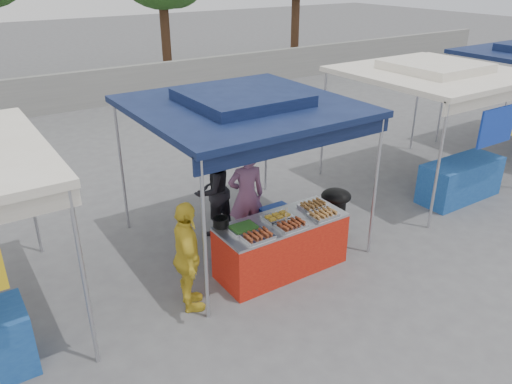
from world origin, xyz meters
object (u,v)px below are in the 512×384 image
wok_burner (335,208)px  vendor_woman (246,196)px  customer_person (188,258)px  helper_man (212,190)px  cooking_pot (221,222)px  vendor_table (281,245)px

wok_burner → vendor_woman: size_ratio=0.51×
vendor_woman → customer_person: bearing=48.4°
wok_burner → customer_person: (-3.01, -0.44, 0.29)m
helper_man → wok_burner: bearing=124.4°
cooking_pot → customer_person: customer_person is taller
vendor_woman → helper_man: bearing=-49.1°
vendor_table → helper_man: helper_man is taller
wok_burner → helper_man: bearing=134.3°
vendor_woman → helper_man: vendor_woman is taller
vendor_table → customer_person: (-1.60, -0.07, 0.37)m
helper_man → vendor_table: bearing=81.0°
wok_burner → vendor_woman: (-1.40, 0.64, 0.34)m
vendor_woman → customer_person: vendor_woman is taller
wok_burner → vendor_table: bearing=-174.8°
vendor_table → vendor_woman: 1.09m
vendor_woman → helper_man: size_ratio=1.07×
wok_burner → vendor_woman: vendor_woman is taller
cooking_pot → wok_burner: (2.26, 0.02, -0.41)m
vendor_woman → customer_person: (-1.61, -1.08, -0.05)m
customer_person → vendor_woman: bearing=-38.6°
cooking_pot → vendor_woman: vendor_woman is taller
vendor_table → helper_man: bearing=100.1°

